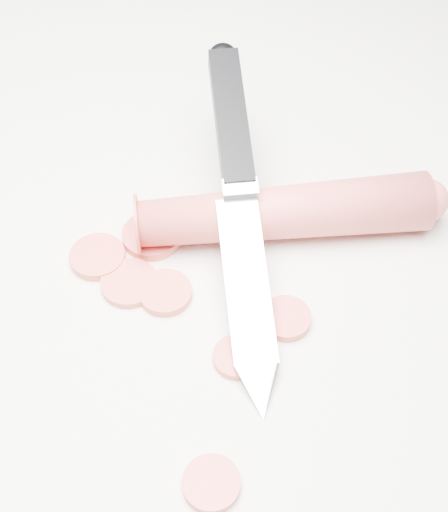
% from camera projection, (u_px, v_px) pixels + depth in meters
% --- Properties ---
extents(ground, '(2.40, 2.40, 0.00)m').
position_uv_depth(ground, '(208.00, 284.00, 0.47)').
color(ground, silver).
rests_on(ground, ground).
extents(carrot, '(0.19, 0.14, 0.04)m').
position_uv_depth(carrot, '(284.00, 212.00, 0.48)').
color(carrot, '#D34743').
rests_on(carrot, ground).
extents(carrot_slice_0, '(0.04, 0.04, 0.01)m').
position_uv_depth(carrot_slice_0, '(98.00, 257.00, 0.48)').
color(carrot_slice_0, '#D1403A').
rests_on(carrot_slice_0, ground).
extents(carrot_slice_1, '(0.03, 0.03, 0.01)m').
position_uv_depth(carrot_slice_1, '(165.00, 293.00, 0.46)').
color(carrot_slice_1, '#D1403A').
rests_on(carrot_slice_1, ground).
extents(carrot_slice_2, '(0.04, 0.04, 0.01)m').
position_uv_depth(carrot_slice_2, '(129.00, 283.00, 0.47)').
color(carrot_slice_2, '#D1403A').
rests_on(carrot_slice_2, ground).
extents(carrot_slice_3, '(0.03, 0.03, 0.01)m').
position_uv_depth(carrot_slice_3, '(237.00, 357.00, 0.43)').
color(carrot_slice_3, '#D1403A').
rests_on(carrot_slice_3, ground).
extents(carrot_slice_4, '(0.03, 0.03, 0.01)m').
position_uv_depth(carrot_slice_4, '(286.00, 318.00, 0.45)').
color(carrot_slice_4, '#D1403A').
rests_on(carrot_slice_4, ground).
extents(carrot_slice_5, '(0.04, 0.04, 0.01)m').
position_uv_depth(carrot_slice_5, '(152.00, 235.00, 0.49)').
color(carrot_slice_5, '#D1403A').
rests_on(carrot_slice_5, ground).
extents(carrot_slice_6, '(0.03, 0.03, 0.01)m').
position_uv_depth(carrot_slice_6, '(211.00, 483.00, 0.38)').
color(carrot_slice_6, '#D1403A').
rests_on(carrot_slice_6, ground).
extents(kitchen_knife, '(0.16, 0.23, 0.08)m').
position_uv_depth(kitchen_knife, '(243.00, 208.00, 0.45)').
color(kitchen_knife, silver).
rests_on(kitchen_knife, ground).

